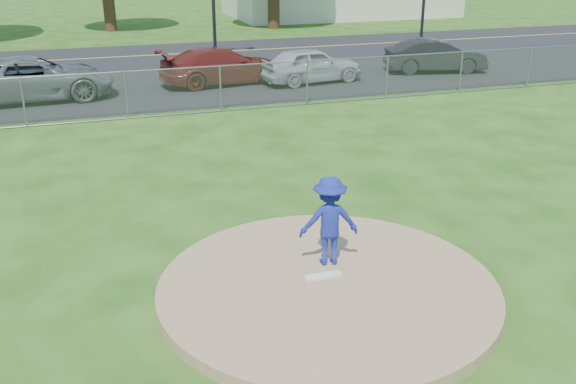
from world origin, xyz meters
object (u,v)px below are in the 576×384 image
object	(u,v)px
parked_car_gray	(34,78)
parked_car_charcoal	(435,55)
pitcher	(329,221)
parked_car_darkred	(222,66)
parked_car_pearl	(311,65)

from	to	relation	value
parked_car_gray	parked_car_charcoal	bearing A→B (deg)	-92.82
pitcher	parked_car_charcoal	world-z (taller)	pitcher
pitcher	parked_car_gray	bearing A→B (deg)	-61.54
parked_car_gray	parked_car_charcoal	distance (m)	16.04
parked_car_darkred	parked_car_pearl	bearing A→B (deg)	-112.06
pitcher	parked_car_gray	world-z (taller)	pitcher
parked_car_gray	parked_car_darkred	size ratio (longest dim) A/B	1.12
pitcher	parked_car_darkred	distance (m)	15.74
parked_car_pearl	parked_car_charcoal	size ratio (longest dim) A/B	0.97
pitcher	parked_car_pearl	xyz separation A→B (m)	(5.15, 14.79, -0.26)
parked_car_gray	parked_car_pearl	xyz separation A→B (m)	(10.25, -0.26, -0.06)
pitcher	parked_car_darkred	world-z (taller)	pitcher
parked_car_gray	parked_car_charcoal	size ratio (longest dim) A/B	1.29
parked_car_pearl	parked_car_charcoal	world-z (taller)	parked_car_charcoal
parked_car_pearl	parked_car_gray	bearing A→B (deg)	80.49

